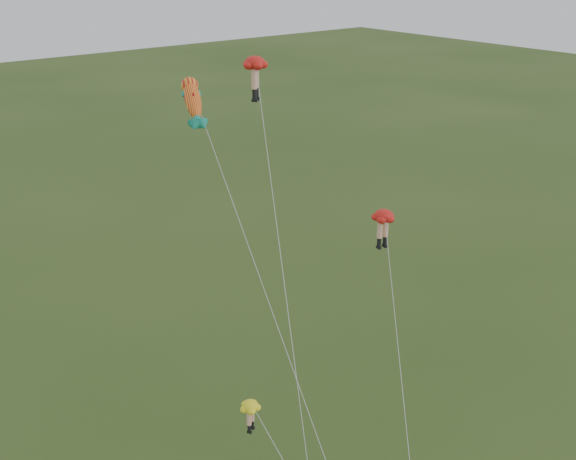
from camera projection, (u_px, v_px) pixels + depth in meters
legs_kite_red_high at (256, 74)px, 33.23m from camera, size 6.47×12.78×20.26m
legs_kite_red_mid at (384, 223)px, 36.00m from camera, size 7.19×9.96×11.93m
legs_kite_yellow at (255, 417)px, 26.69m from camera, size 3.12×4.00×8.23m
fish_kite at (194, 102)px, 31.35m from camera, size 1.98×15.73×19.75m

